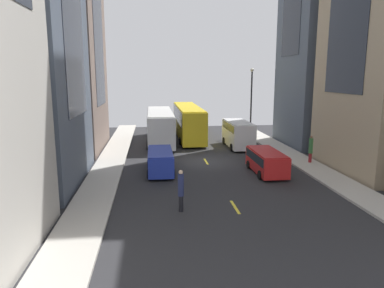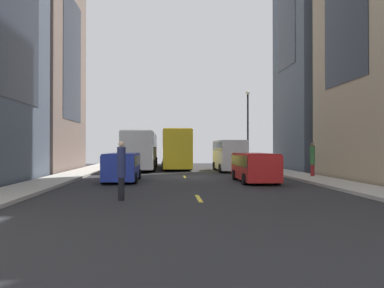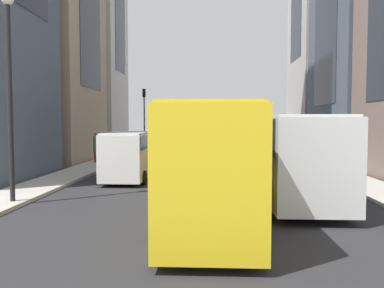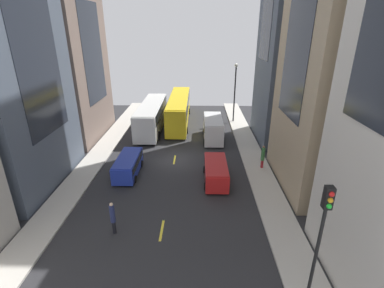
{
  "view_description": "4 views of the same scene",
  "coord_description": "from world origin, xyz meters",
  "views": [
    {
      "loc": [
        -4.39,
        -28.55,
        7.04
      ],
      "look_at": [
        -1.06,
        0.96,
        1.33
      ],
      "focal_mm": 33.54,
      "sensor_mm": 36.0,
      "label": 1
    },
    {
      "loc": [
        -1.3,
        -24.72,
        2.01
      ],
      "look_at": [
        0.67,
        2.48,
        2.26
      ],
      "focal_mm": 34.16,
      "sensor_mm": 36.0,
      "label": 2
    },
    {
      "loc": [
        -0.31,
        26.29,
        3.12
      ],
      "look_at": [
        0.97,
        -0.32,
        1.61
      ],
      "focal_mm": 36.14,
      "sensor_mm": 36.0,
      "label": 3
    },
    {
      "loc": [
        2.25,
        -25.13,
        12.07
      ],
      "look_at": [
        1.74,
        -0.8,
        2.03
      ],
      "focal_mm": 26.47,
      "sensor_mm": 36.0,
      "label": 4
    }
  ],
  "objects": [
    {
      "name": "lane_stripe_4",
      "position": [
        0.0,
        21.0,
        0.01
      ],
      "size": [
        0.16,
        2.0,
        0.01
      ],
      "primitive_type": "cube",
      "color": "yellow",
      "rests_on": "ground"
    },
    {
      "name": "sidewalk_west",
      "position": [
        -7.8,
        0.0,
        0.07
      ],
      "size": [
        2.32,
        44.0,
        0.15
      ],
      "primitive_type": "cube",
      "color": "#B2ADA3",
      "rests_on": "ground"
    },
    {
      "name": "car_blue_1",
      "position": [
        -3.84,
        -2.99,
        0.98
      ],
      "size": [
        1.94,
        4.74,
        1.65
      ],
      "color": "#2338AD",
      "rests_on": "ground"
    },
    {
      "name": "streetlamp_near",
      "position": [
        7.14,
        12.23,
        4.81
      ],
      "size": [
        0.44,
        0.44,
        7.69
      ],
      "color": "black",
      "rests_on": "ground"
    },
    {
      "name": "lane_stripe_2",
      "position": [
        0.0,
        0.0,
        0.01
      ],
      "size": [
        0.16,
        2.0,
        0.01
      ],
      "primitive_type": "cube",
      "color": "yellow",
      "rests_on": "ground"
    },
    {
      "name": "streetcar_yellow",
      "position": [
        -0.29,
        11.85,
        2.12
      ],
      "size": [
        2.7,
        13.75,
        3.59
      ],
      "color": "yellow",
      "rests_on": "ground"
    },
    {
      "name": "ground_plane",
      "position": [
        0.0,
        0.0,
        0.0
      ],
      "size": [
        41.93,
        41.93,
        0.0
      ],
      "primitive_type": "plane",
      "color": "#28282B"
    },
    {
      "name": "building_west_1",
      "position": [
        -12.74,
        -4.47,
        9.94
      ],
      "size": [
        7.22,
        10.35,
        19.87
      ],
      "color": "#4C5666",
      "rests_on": "ground"
    },
    {
      "name": "sidewalk_east",
      "position": [
        7.8,
        0.0,
        0.07
      ],
      "size": [
        2.32,
        44.0,
        0.15
      ],
      "primitive_type": "cube",
      "color": "#B2ADA3",
      "rests_on": "ground"
    },
    {
      "name": "pedestrian_walking_far",
      "position": [
        -2.97,
        -10.78,
        1.2
      ],
      "size": [
        0.32,
        0.32,
        2.24
      ],
      "rotation": [
        0.0,
        0.0,
        4.79
      ],
      "color": "black",
      "rests_on": "ground"
    },
    {
      "name": "building_west_2",
      "position": [
        -12.84,
        6.7,
        9.46
      ],
      "size": [
        7.43,
        10.52,
        18.91
      ],
      "color": "#7A665B",
      "rests_on": "ground"
    },
    {
      "name": "city_bus_white",
      "position": [
        -3.54,
        9.09,
        2.01
      ],
      "size": [
        2.8,
        11.84,
        3.35
      ],
      "color": "silver",
      "rests_on": "ground"
    },
    {
      "name": "lane_stripe_3",
      "position": [
        0.0,
        10.5,
        0.01
      ],
      "size": [
        0.16,
        2.0,
        0.01
      ],
      "primitive_type": "cube",
      "color": "yellow",
      "rests_on": "ground"
    },
    {
      "name": "delivery_van_white",
      "position": [
        4.03,
        5.59,
        1.51
      ],
      "size": [
        2.25,
        5.78,
        2.58
      ],
      "color": "white",
      "rests_on": "ground"
    },
    {
      "name": "lane_stripe_1",
      "position": [
        0.0,
        -10.5,
        0.01
      ],
      "size": [
        0.16,
        2.0,
        0.01
      ],
      "primitive_type": "cube",
      "color": "yellow",
      "rests_on": "ground"
    },
    {
      "name": "car_red_0",
      "position": [
        3.81,
        -4.05,
        0.98
      ],
      "size": [
        2.01,
        4.74,
        1.66
      ],
      "color": "red",
      "rests_on": "ground"
    },
    {
      "name": "pedestrian_crossing_mid",
      "position": [
        8.18,
        -1.76,
        1.29
      ],
      "size": [
        0.33,
        0.33,
        2.16
      ],
      "rotation": [
        0.0,
        0.0,
        6.15
      ],
      "color": "maroon",
      "rests_on": "ground"
    }
  ]
}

